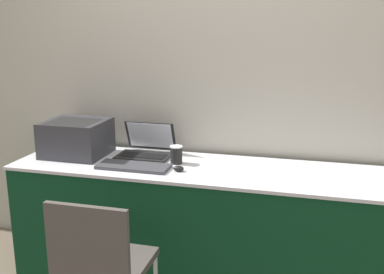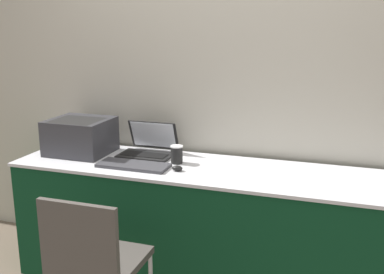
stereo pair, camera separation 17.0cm
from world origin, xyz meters
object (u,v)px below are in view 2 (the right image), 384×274
(laptop_left, at_px, (148,148))
(chair, at_px, (94,258))
(external_keyboard, at_px, (133,165))
(mouse, at_px, (177,168))
(coffee_cup, at_px, (177,154))
(printer, at_px, (80,135))

(laptop_left, distance_m, chair, 0.96)
(external_keyboard, height_order, chair, chair)
(mouse, distance_m, chair, 0.73)
(laptop_left, distance_m, external_keyboard, 0.28)
(laptop_left, bearing_deg, mouse, -41.00)
(coffee_cup, bearing_deg, printer, 179.03)
(printer, relative_size, external_keyboard, 0.89)
(printer, bearing_deg, laptop_left, 12.88)
(mouse, relative_size, chair, 0.08)
(printer, bearing_deg, coffee_cup, -0.97)
(coffee_cup, distance_m, chair, 0.86)
(printer, relative_size, mouse, 6.10)
(laptop_left, xyz_separation_m, mouse, (0.31, -0.27, -0.03))
(laptop_left, relative_size, chair, 0.41)
(laptop_left, relative_size, external_keyboard, 0.78)
(laptop_left, height_order, external_keyboard, laptop_left)
(printer, height_order, mouse, printer)
(coffee_cup, height_order, chair, coffee_cup)
(coffee_cup, xyz_separation_m, chair, (-0.16, -0.78, -0.34))
(external_keyboard, xyz_separation_m, coffee_cup, (0.23, 0.16, 0.05))
(coffee_cup, height_order, mouse, coffee_cup)
(printer, distance_m, chair, 1.04)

